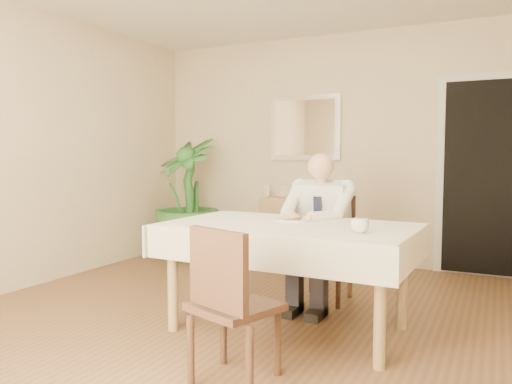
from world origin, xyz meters
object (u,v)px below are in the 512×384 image
at_px(coffee_mug, 360,226).
at_px(sideboard, 299,230).
at_px(seated_man, 316,222).
at_px(chair_near, 228,298).
at_px(chair_far, 327,241).
at_px(dining_table, 288,236).
at_px(potted_palm, 187,198).

bearing_deg(coffee_mug, sideboard, 118.94).
distance_m(seated_man, sideboard, 1.80).
bearing_deg(chair_near, seated_man, 110.89).
xyz_separation_m(chair_far, sideboard, (-0.76, 1.31, -0.13)).
relative_size(chair_far, sideboard, 0.97).
bearing_deg(seated_man, coffee_mug, -54.38).
relative_size(dining_table, sideboard, 1.92).
bearing_deg(chair_far, chair_near, -92.08).
bearing_deg(chair_near, dining_table, 112.07).
xyz_separation_m(chair_far, seated_man, (0.00, -0.29, 0.20)).
height_order(coffee_mug, potted_palm, potted_palm).
bearing_deg(chair_far, potted_palm, 152.76).
bearing_deg(seated_man, chair_near, -88.11).
distance_m(seated_man, potted_palm, 2.35).
distance_m(chair_far, coffee_mug, 1.22).
xyz_separation_m(sideboard, potted_palm, (-1.27, -0.43, 0.35)).
relative_size(chair_near, sideboard, 0.94).
bearing_deg(potted_palm, coffee_mug, -36.88).
bearing_deg(dining_table, chair_near, -84.83).
height_order(seated_man, potted_palm, potted_palm).
relative_size(seated_man, sideboard, 1.36).
relative_size(sideboard, potted_palm, 0.64).
distance_m(dining_table, coffee_mug, 0.59).
height_order(dining_table, seated_man, seated_man).
bearing_deg(chair_far, coffee_mug, -66.17).
relative_size(coffee_mug, sideboard, 0.12).
relative_size(seated_man, potted_palm, 0.87).
xyz_separation_m(chair_far, potted_palm, (-2.03, 0.89, 0.22)).
height_order(dining_table, potted_palm, potted_palm).
relative_size(chair_near, seated_man, 0.69).
bearing_deg(coffee_mug, dining_table, 162.84).
height_order(chair_far, chair_near, chair_far).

